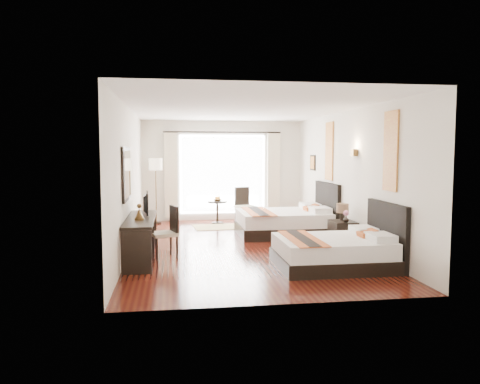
{
  "coord_description": "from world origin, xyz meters",
  "views": [
    {
      "loc": [
        -1.41,
        -9.43,
        1.95
      ],
      "look_at": [
        0.02,
        0.46,
        1.08
      ],
      "focal_mm": 35.0,
      "sensor_mm": 36.0,
      "label": 1
    }
  ],
  "objects": [
    {
      "name": "console_desk",
      "position": [
        -1.99,
        -0.91,
        0.38
      ],
      "size": [
        0.5,
        2.2,
        0.76
      ],
      "primitive_type": "cube",
      "color": "black",
      "rests_on": "floor"
    },
    {
      "name": "side_table",
      "position": [
        -0.22,
        3.08,
        0.3
      ],
      "size": [
        0.52,
        0.52,
        0.6
      ],
      "primitive_type": "cylinder",
      "color": "black",
      "rests_on": "floor"
    },
    {
      "name": "sheer_curtain",
      "position": [
        0.0,
        3.67,
        1.3
      ],
      "size": [
        2.3,
        0.02,
        2.1
      ],
      "primitive_type": "cube",
      "color": "white",
      "rests_on": "wall_window"
    },
    {
      "name": "wall_entry",
      "position": [
        0.0,
        -3.75,
        1.4
      ],
      "size": [
        4.5,
        0.01,
        2.8
      ],
      "primitive_type": "cube",
      "color": "silver",
      "rests_on": "floor"
    },
    {
      "name": "window_glass",
      "position": [
        0.0,
        3.73,
        1.3
      ],
      "size": [
        2.4,
        0.02,
        2.2
      ],
      "primitive_type": "cube",
      "color": "white",
      "rests_on": "wall_window"
    },
    {
      "name": "nightstand",
      "position": [
        1.98,
        -0.5,
        0.27
      ],
      "size": [
        0.46,
        0.57,
        0.55
      ],
      "primitive_type": "cube",
      "color": "black",
      "rests_on": "floor"
    },
    {
      "name": "mirror_frame",
      "position": [
        -2.22,
        -0.91,
        1.55
      ],
      "size": [
        0.04,
        1.25,
        0.95
      ],
      "primitive_type": "cube",
      "color": "black",
      "rests_on": "wall_desk"
    },
    {
      "name": "wall_window",
      "position": [
        0.0,
        3.75,
        1.4
      ],
      "size": [
        4.5,
        0.01,
        2.8
      ],
      "primitive_type": "cube",
      "color": "silver",
      "rests_on": "floor"
    },
    {
      "name": "wall_desk",
      "position": [
        -2.25,
        0.0,
        1.4
      ],
      "size": [
        0.01,
        7.5,
        2.8
      ],
      "primitive_type": "cube",
      "color": "silver",
      "rests_on": "floor"
    },
    {
      "name": "ceiling",
      "position": [
        0.0,
        0.0,
        2.79
      ],
      "size": [
        4.5,
        7.5,
        0.02
      ],
      "primitive_type": "cube",
      "color": "white",
      "rests_on": "wall_headboard"
    },
    {
      "name": "drape_right",
      "position": [
        1.45,
        3.63,
        1.28
      ],
      "size": [
        0.35,
        0.14,
        2.35
      ],
      "primitive_type": "cube",
      "color": "beige",
      "rests_on": "floor"
    },
    {
      "name": "vase",
      "position": [
        1.98,
        -0.67,
        0.56
      ],
      "size": [
        0.15,
        0.15,
        0.13
      ],
      "primitive_type": "imported",
      "rotation": [
        0.0,
        0.0,
        -0.23
      ],
      "color": "black",
      "rests_on": "nightstand"
    },
    {
      "name": "window_chair",
      "position": [
        0.52,
        3.03,
        0.3
      ],
      "size": [
        0.55,
        0.55,
        0.97
      ],
      "rotation": [
        0.0,
        0.0,
        -1.31
      ],
      "color": "beige",
      "rests_on": "floor"
    },
    {
      "name": "wall_headboard",
      "position": [
        2.25,
        0.0,
        1.4
      ],
      "size": [
        0.01,
        7.5,
        2.8
      ],
      "primitive_type": "cube",
      "color": "silver",
      "rests_on": "floor"
    },
    {
      "name": "art_panel_far",
      "position": [
        2.23,
        1.12,
        1.95
      ],
      "size": [
        0.03,
        0.5,
        1.35
      ],
      "primitive_type": "cube",
      "color": "maroon",
      "rests_on": "wall_headboard"
    },
    {
      "name": "art_panel_near",
      "position": [
        2.23,
        -1.99,
        1.95
      ],
      "size": [
        0.03,
        0.5,
        1.35
      ],
      "primitive_type": "cube",
      "color": "maroon",
      "rests_on": "wall_headboard"
    },
    {
      "name": "mirror_glass",
      "position": [
        -2.19,
        -0.91,
        1.55
      ],
      "size": [
        0.01,
        1.12,
        0.82
      ],
      "primitive_type": "cube",
      "color": "white",
      "rests_on": "mirror_frame"
    },
    {
      "name": "bed_near",
      "position": [
        1.34,
        -1.99,
        0.28
      ],
      "size": [
        1.93,
        1.51,
        1.08
      ],
      "color": "black",
      "rests_on": "floor"
    },
    {
      "name": "wall_sconce",
      "position": [
        2.19,
        -0.5,
        1.92
      ],
      "size": [
        0.1,
        0.14,
        0.14
      ],
      "primitive_type": "cube",
      "color": "#4D371B",
      "rests_on": "wall_headboard"
    },
    {
      "name": "bed_far",
      "position": [
        1.23,
        1.12,
        0.31
      ],
      "size": [
        2.15,
        1.68,
        1.21
      ],
      "color": "black",
      "rests_on": "floor"
    },
    {
      "name": "table_lamp",
      "position": [
        2.0,
        -0.41,
        0.77
      ],
      "size": [
        0.25,
        0.25,
        0.39
      ],
      "color": "black",
      "rests_on": "nightstand"
    },
    {
      "name": "desk_chair",
      "position": [
        -1.56,
        -0.86,
        0.29
      ],
      "size": [
        0.55,
        0.55,
        0.95
      ],
      "rotation": [
        0.0,
        0.0,
        3.45
      ],
      "color": "beige",
      "rests_on": "floor"
    },
    {
      "name": "jute_rug",
      "position": [
        -0.18,
        2.43,
        0.01
      ],
      "size": [
        1.45,
        1.05,
        0.01
      ],
      "primitive_type": "cube",
      "rotation": [
        0.0,
        0.0,
        0.08
      ],
      "color": "tan",
      "rests_on": "floor"
    },
    {
      "name": "floor_lamp",
      "position": [
        -1.85,
        3.24,
        1.49
      ],
      "size": [
        0.35,
        0.35,
        1.76
      ],
      "color": "black",
      "rests_on": "floor"
    },
    {
      "name": "drape_left",
      "position": [
        -1.45,
        3.63,
        1.28
      ],
      "size": [
        0.35,
        0.14,
        2.35
      ],
      "primitive_type": "cube",
      "color": "beige",
      "rests_on": "floor"
    },
    {
      "name": "floor",
      "position": [
        0.0,
        0.0,
        -0.01
      ],
      "size": [
        4.5,
        7.5,
        0.01
      ],
      "primitive_type": "cube",
      "color": "#360D09",
      "rests_on": "ground"
    },
    {
      "name": "bronze_figurine",
      "position": [
        -1.99,
        -1.19,
        0.88
      ],
      "size": [
        0.21,
        0.21,
        0.25
      ],
      "primitive_type": null,
      "rotation": [
        0.0,
        0.0,
        -0.28
      ],
      "color": "#4D371B",
      "rests_on": "console_desk"
    },
    {
      "name": "television",
      "position": [
        -1.97,
        -0.36,
        0.96
      ],
      "size": [
        0.13,
        0.72,
        0.41
      ],
      "primitive_type": "imported",
      "rotation": [
        0.0,
        0.0,
        1.63
      ],
      "color": "black",
      "rests_on": "console_desk"
    },
    {
      "name": "fruit_bowl",
      "position": [
        -0.21,
        3.1,
        0.63
      ],
      "size": [
        0.29,
        0.29,
        0.05
      ],
      "primitive_type": "imported",
      "rotation": [
        0.0,
        0.0,
        -0.44
      ],
      "color": "#402517",
      "rests_on": "side_table"
    }
  ]
}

